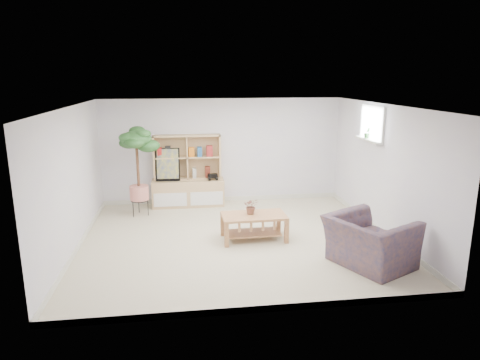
{
  "coord_description": "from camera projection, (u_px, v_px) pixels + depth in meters",
  "views": [
    {
      "loc": [
        -0.92,
        -7.23,
        2.89
      ],
      "look_at": [
        0.15,
        0.61,
        0.96
      ],
      "focal_mm": 32.0,
      "sensor_mm": 36.0,
      "label": 1
    }
  ],
  "objects": [
    {
      "name": "baseboard",
      "position": [
        236.0,
        237.0,
        7.75
      ],
      "size": [
        5.5,
        5.0,
        0.1
      ],
      "primitive_type": null,
      "color": "silver",
      "rests_on": "floor"
    },
    {
      "name": "coffee_table",
      "position": [
        254.0,
        227.0,
        7.72
      ],
      "size": [
        1.16,
        0.66,
        0.47
      ],
      "primitive_type": null,
      "rotation": [
        0.0,
        0.0,
        0.03
      ],
      "color": "#9D5734",
      "rests_on": "floor"
    },
    {
      "name": "armchair",
      "position": [
        370.0,
        239.0,
        6.61
      ],
      "size": [
        1.46,
        1.53,
        0.88
      ],
      "primitive_type": "imported",
      "rotation": [
        0.0,
        0.0,
        2.03
      ],
      "color": "navy",
      "rests_on": "floor"
    },
    {
      "name": "sill_plant",
      "position": [
        367.0,
        133.0,
        8.34
      ],
      "size": [
        0.12,
        0.1,
        0.22
      ],
      "primitive_type": "imported",
      "rotation": [
        0.0,
        0.0,
        0.05
      ],
      "color": "#1D5122",
      "rests_on": "window_sill"
    },
    {
      "name": "ceiling",
      "position": [
        236.0,
        106.0,
        7.2
      ],
      "size": [
        5.5,
        5.0,
        0.01
      ],
      "primitive_type": "cube",
      "color": "silver",
      "rests_on": "walls"
    },
    {
      "name": "storage_unit",
      "position": [
        188.0,
        171.0,
        9.62
      ],
      "size": [
        1.61,
        0.54,
        1.61
      ],
      "primitive_type": null,
      "color": "tan",
      "rests_on": "floor"
    },
    {
      "name": "poster",
      "position": [
        168.0,
        165.0,
        9.49
      ],
      "size": [
        0.54,
        0.15,
        0.74
      ],
      "primitive_type": null,
      "rotation": [
        0.0,
        0.0,
        -0.05
      ],
      "color": "yellow",
      "rests_on": "storage_unit"
    },
    {
      "name": "window",
      "position": [
        372.0,
        123.0,
        8.23
      ],
      "size": [
        0.1,
        0.98,
        0.68
      ],
      "primitive_type": null,
      "color": "silver",
      "rests_on": "walls"
    },
    {
      "name": "toy_truck",
      "position": [
        213.0,
        176.0,
        9.64
      ],
      "size": [
        0.31,
        0.22,
        0.16
      ],
      "primitive_type": null,
      "rotation": [
        0.0,
        0.0,
        0.06
      ],
      "color": "black",
      "rests_on": "storage_unit"
    },
    {
      "name": "floor_tree",
      "position": [
        138.0,
        172.0,
        8.91
      ],
      "size": [
        0.86,
        0.86,
        1.88
      ],
      "primitive_type": null,
      "rotation": [
        0.0,
        0.0,
        -0.29
      ],
      "color": "#1D5122",
      "rests_on": "floor"
    },
    {
      "name": "floor",
      "position": [
        236.0,
        239.0,
        7.76
      ],
      "size": [
        5.5,
        5.0,
        0.01
      ],
      "primitive_type": "cube",
      "color": "beige",
      "rests_on": "ground"
    },
    {
      "name": "table_plant",
      "position": [
        251.0,
        206.0,
        7.68
      ],
      "size": [
        0.29,
        0.25,
        0.3
      ],
      "primitive_type": "imported",
      "rotation": [
        0.0,
        0.0,
        -0.1
      ],
      "color": "#2B6E27",
      "rests_on": "coffee_table"
    },
    {
      "name": "window_sill",
      "position": [
        368.0,
        140.0,
        8.3
      ],
      "size": [
        0.14,
        1.0,
        0.04
      ],
      "primitive_type": "cube",
      "color": "silver",
      "rests_on": "walls"
    },
    {
      "name": "walls",
      "position": [
        236.0,
        175.0,
        7.48
      ],
      "size": [
        5.51,
        5.01,
        2.4
      ],
      "color": "white",
      "rests_on": "floor"
    }
  ]
}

